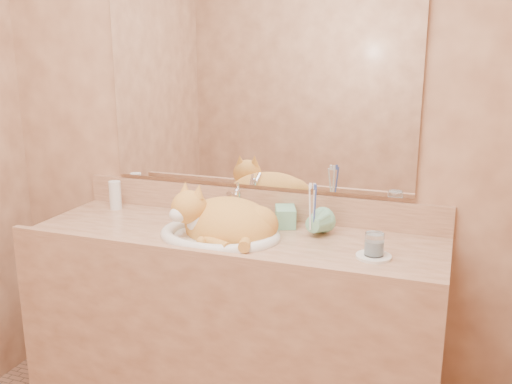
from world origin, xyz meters
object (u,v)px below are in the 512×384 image
(cat, at_px, (223,220))
(soap_dispenser, at_px, (287,209))
(toothbrush_cup, at_px, (312,226))
(water_glass, at_px, (374,244))
(vanity_counter, at_px, (233,336))
(sink_basin, at_px, (220,218))

(cat, relative_size, soap_dispenser, 2.24)
(toothbrush_cup, xyz_separation_m, water_glass, (0.25, -0.12, 0.00))
(vanity_counter, distance_m, toothbrush_cup, 0.56)
(sink_basin, height_order, toothbrush_cup, sink_basin)
(cat, bearing_deg, vanity_counter, 18.45)
(sink_basin, xyz_separation_m, cat, (0.01, 0.02, -0.01))
(water_glass, bearing_deg, cat, 175.28)
(cat, bearing_deg, sink_basin, -96.56)
(soap_dispenser, height_order, toothbrush_cup, soap_dispenser)
(sink_basin, bearing_deg, cat, 76.05)
(vanity_counter, distance_m, sink_basin, 0.50)
(water_glass, bearing_deg, sink_basin, 177.12)
(soap_dispenser, height_order, water_glass, soap_dispenser)
(sink_basin, relative_size, soap_dispenser, 2.64)
(soap_dispenser, xyz_separation_m, toothbrush_cup, (0.12, -0.06, -0.04))
(vanity_counter, bearing_deg, cat, -176.90)
(soap_dispenser, bearing_deg, cat, -168.59)
(vanity_counter, height_order, toothbrush_cup, toothbrush_cup)
(cat, relative_size, water_glass, 5.00)
(vanity_counter, distance_m, cat, 0.49)
(cat, bearing_deg, toothbrush_cup, 28.12)
(toothbrush_cup, relative_size, water_glass, 1.31)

